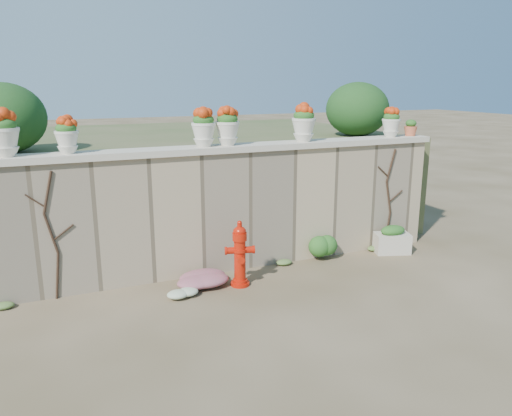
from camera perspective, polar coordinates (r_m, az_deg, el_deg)
name	(u,v)px	position (r m, az deg, el deg)	size (l,w,h in m)	color
ground	(268,310)	(7.12, 1.36, -11.59)	(80.00, 80.00, 0.00)	#4D4026
stone_wall	(223,211)	(8.35, -3.75, -0.38)	(8.00, 0.40, 2.00)	tan
wall_cap	(222,149)	(8.15, -3.87, 6.79)	(8.10, 0.52, 0.10)	beige
raised_fill	(175,178)	(11.35, -9.20, 3.37)	(9.00, 6.00, 2.00)	#384C23
back_shrub_left	(3,118)	(8.85, -26.94, 9.15)	(1.30, 1.30, 1.10)	#143814
back_shrub_right	(357,109)	(10.73, 11.52, 11.01)	(1.30, 1.30, 1.10)	#143814
vine_left	(52,234)	(7.70, -22.28, -2.78)	(0.60, 0.04, 1.91)	black
vine_right	(389,197)	(9.71, 14.96, 1.18)	(0.60, 0.04, 1.91)	black
fire_hydrant	(240,254)	(7.74, -1.86, -5.22)	(0.45, 0.32, 1.04)	#BA1707
planter_box	(392,240)	(9.63, 15.30, -3.56)	(0.72, 0.55, 0.53)	beige
green_shrub	(323,244)	(8.99, 7.67, -4.11)	(0.62, 0.56, 0.59)	#1E5119
magenta_clump	(197,279)	(7.88, -6.70, -8.01)	(1.00, 0.66, 0.27)	#C9287D
white_flowers	(183,292)	(7.55, -8.38, -9.47)	(0.48, 0.38, 0.17)	white
urn_pot_0	(4,134)	(7.67, -26.86, 7.58)	(0.41, 0.41, 0.64)	beige
urn_pot_1	(67,135)	(7.66, -20.83, 7.75)	(0.33, 0.33, 0.52)	beige
urn_pot_2	(204,128)	(8.01, -6.01, 9.12)	(0.39, 0.39, 0.60)	beige
urn_pot_3	(227,127)	(8.14, -3.28, 9.28)	(0.39, 0.39, 0.61)	beige
urn_pot_4	(304,123)	(8.72, 5.48, 9.66)	(0.41, 0.41, 0.64)	beige
urn_pot_5	(391,123)	(9.74, 15.19, 9.41)	(0.34, 0.34, 0.54)	beige
terracotta_pot	(411,129)	(10.04, 17.25, 8.67)	(0.25, 0.25, 0.30)	#C55E3C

